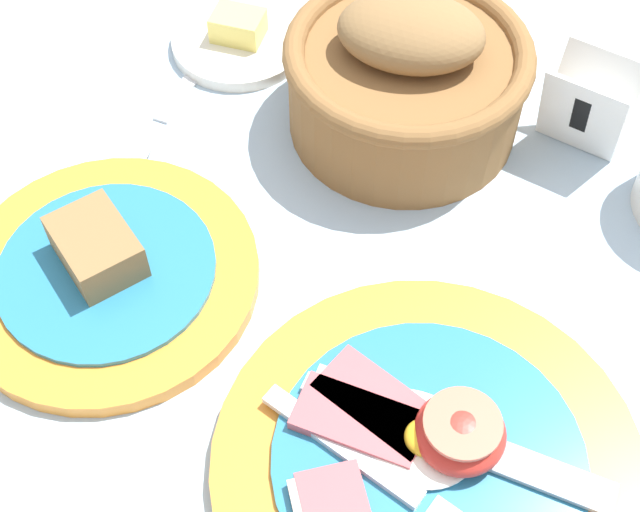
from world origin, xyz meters
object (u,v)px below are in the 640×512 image
bread_basket (406,77)px  butter_dish (239,38)px  bread_plate (107,272)px  breakfast_plate (423,465)px  teaspoon_by_saucer (144,138)px  number_card (586,107)px

bread_basket → butter_dish: size_ratio=1.61×
bread_plate → bread_basket: bread_basket is taller
bread_basket → butter_dish: bearing=173.8°
breakfast_plate → teaspoon_by_saucer: size_ratio=1.29×
breakfast_plate → butter_dish: 0.39m
bread_plate → bread_basket: (0.11, 0.22, 0.04)m
butter_dish → number_card: bearing=5.3°
bread_plate → butter_dish: size_ratio=1.81×
bread_plate → bread_basket: 0.25m
breakfast_plate → number_card: size_ratio=3.40×
breakfast_plate → bread_plate: (-0.24, 0.02, -0.00)m
butter_dish → teaspoon_by_saucer: 0.13m
breakfast_plate → bread_basket: bread_basket is taller
breakfast_plate → bread_plate: size_ratio=1.25×
breakfast_plate → teaspoon_by_saucer: (-0.29, 0.14, -0.01)m
butter_dish → bread_basket: bearing=-6.2°
number_card → bread_plate: bearing=-127.7°
bread_plate → number_card: bearing=48.8°
teaspoon_by_saucer → bread_plate: bearing=19.1°
bread_basket → number_card: size_ratio=2.42×
breakfast_plate → number_card: (-0.01, 0.29, 0.03)m
bread_plate → teaspoon_by_saucer: 0.12m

